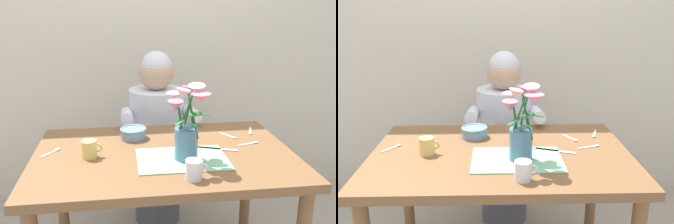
% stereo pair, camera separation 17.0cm
% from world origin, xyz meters
% --- Properties ---
extents(wood_panel_backdrop, '(4.00, 0.10, 2.50)m').
position_xyz_m(wood_panel_backdrop, '(0.00, 1.05, 1.25)').
color(wood_panel_backdrop, beige).
rests_on(wood_panel_backdrop, ground_plane).
extents(dining_table, '(1.20, 0.80, 0.74)m').
position_xyz_m(dining_table, '(0.00, 0.00, 0.64)').
color(dining_table, brown).
rests_on(dining_table, ground_plane).
extents(seated_person, '(0.45, 0.47, 1.14)m').
position_xyz_m(seated_person, '(0.03, 0.62, 0.56)').
color(seated_person, '#4C4C56').
rests_on(seated_person, ground_plane).
extents(striped_placemat, '(0.40, 0.28, 0.00)m').
position_xyz_m(striped_placemat, '(0.07, -0.09, 0.74)').
color(striped_placemat, '#7AB289').
rests_on(striped_placemat, dining_table).
extents(flower_vase, '(0.19, 0.23, 0.34)m').
position_xyz_m(flower_vase, '(0.09, -0.10, 0.91)').
color(flower_vase, teal).
rests_on(flower_vase, dining_table).
extents(ceramic_bowl, '(0.14, 0.14, 0.06)m').
position_xyz_m(ceramic_bowl, '(-0.13, 0.20, 0.77)').
color(ceramic_bowl, '#6689A8').
rests_on(ceramic_bowl, dining_table).
extents(dinner_knife, '(0.18, 0.08, 0.00)m').
position_xyz_m(dinner_knife, '(0.26, 0.00, 0.74)').
color(dinner_knife, silver).
rests_on(dinner_knife, dining_table).
extents(coffee_cup, '(0.09, 0.07, 0.08)m').
position_xyz_m(coffee_cup, '(-0.34, -0.01, 0.78)').
color(coffee_cup, '#E5C666').
rests_on(coffee_cup, dining_table).
extents(ceramic_mug, '(0.09, 0.07, 0.08)m').
position_xyz_m(ceramic_mug, '(0.08, -0.29, 0.78)').
color(ceramic_mug, silver).
rests_on(ceramic_mug, dining_table).
extents(spoon_0, '(0.07, 0.11, 0.01)m').
position_xyz_m(spoon_0, '(0.37, 0.16, 0.74)').
color(spoon_0, silver).
rests_on(spoon_0, dining_table).
extents(spoon_1, '(0.05, 0.12, 0.01)m').
position_xyz_m(spoon_1, '(0.50, 0.21, 0.74)').
color(spoon_1, silver).
rests_on(spoon_1, dining_table).
extents(spoon_2, '(0.08, 0.11, 0.01)m').
position_xyz_m(spoon_2, '(-0.51, 0.07, 0.74)').
color(spoon_2, silver).
rests_on(spoon_2, dining_table).
extents(spoon_3, '(0.12, 0.05, 0.01)m').
position_xyz_m(spoon_3, '(0.44, 0.05, 0.74)').
color(spoon_3, silver).
rests_on(spoon_3, dining_table).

